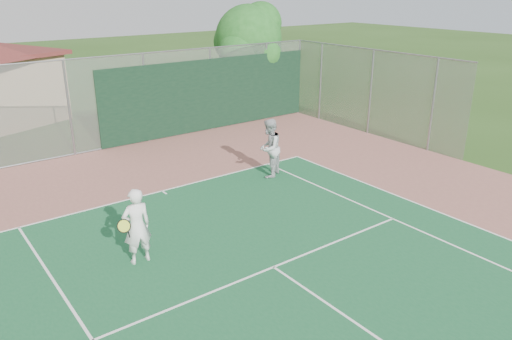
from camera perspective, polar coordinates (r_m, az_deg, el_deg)
The scene contains 5 objects.
back_fence at distance 20.35m, azimuth -12.13°, elevation 7.80°, with size 20.08×0.11×3.53m.
side_fence_right at distance 21.52m, azimuth 12.95°, elevation 8.64°, with size 0.08×9.00×3.50m.
tree at distance 24.55m, azimuth -0.68°, elevation 14.55°, with size 3.76×3.56×5.25m.
player_white_front at distance 11.46m, azimuth -13.48°, elevation -6.35°, with size 0.95×0.73×1.79m.
player_grey_back at distance 16.17m, azimuth 1.53°, elevation 2.45°, with size 1.18×1.12×1.93m.
Camera 1 is at (-6.11, -1.14, 5.94)m, focal length 35.00 mm.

